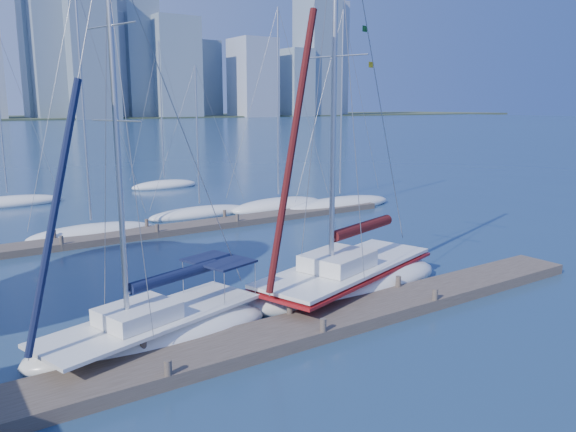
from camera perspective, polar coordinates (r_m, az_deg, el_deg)
ground at (r=18.30m, az=1.80°, el=-11.87°), size 700.00×700.00×0.00m
near_dock at (r=18.23m, az=1.81°, el=-11.29°), size 26.00×2.00×0.40m
far_dock at (r=32.67m, az=-11.99°, el=-1.38°), size 30.00×1.80×0.36m
sailboat_navy at (r=17.64m, az=-13.57°, el=-9.64°), size 8.04×4.56×12.09m
sailboat_maroon at (r=21.89m, az=5.97°, el=-4.70°), size 9.72×5.60×15.81m
bg_boat_1 at (r=32.89m, az=-19.30°, el=-1.54°), size 7.20×3.50×13.76m
bg_boat_3 at (r=37.20m, az=-8.95°, el=0.30°), size 7.13×2.43×9.90m
bg_boat_4 at (r=39.03m, az=-0.97°, el=1.07°), size 7.69×4.56×13.82m
bg_boat_5 at (r=39.81m, az=5.28°, el=1.19°), size 9.10×3.76×13.73m
bg_boat_6 at (r=45.26m, az=-26.54°, el=1.26°), size 7.76×4.08×13.82m
bg_boat_7 at (r=50.51m, az=-12.43°, el=3.10°), size 6.14×2.83×12.73m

